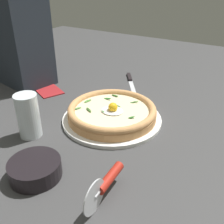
{
  "coord_description": "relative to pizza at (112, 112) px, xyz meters",
  "views": [
    {
      "loc": [
        0.42,
        -0.63,
        0.45
      ],
      "look_at": [
        0.03,
        0.02,
        0.03
      ],
      "focal_mm": 41.93,
      "sensor_mm": 36.0,
      "label": 1
    }
  ],
  "objects": [
    {
      "name": "ground_plane",
      "position": [
        -0.03,
        -0.02,
        -0.05
      ],
      "size": [
        2.4,
        2.4,
        0.03
      ],
      "primitive_type": "cube",
      "color": "#3B3A3B",
      "rests_on": "ground"
    },
    {
      "name": "pizza_plate",
      "position": [
        -0.0,
        0.0,
        -0.03
      ],
      "size": [
        0.33,
        0.33,
        0.01
      ],
      "primitive_type": "cylinder",
      "color": "white",
      "rests_on": "ground"
    },
    {
      "name": "pizza",
      "position": [
        0.0,
        0.0,
        0.0
      ],
      "size": [
        0.29,
        0.29,
        0.06
      ],
      "color": "tan",
      "rests_on": "pizza_plate"
    },
    {
      "name": "side_bowl",
      "position": [
        -0.02,
        -0.33,
        -0.01
      ],
      "size": [
        0.13,
        0.13,
        0.04
      ],
      "primitive_type": "cylinder",
      "color": "black",
      "rests_on": "ground"
    },
    {
      "name": "pizza_cutter",
      "position": [
        0.16,
        -0.29,
        0.01
      ],
      "size": [
        0.03,
        0.15,
        0.08
      ],
      "color": "silver",
      "rests_on": "ground"
    },
    {
      "name": "table_knife",
      "position": [
        -0.11,
        0.34,
        -0.03
      ],
      "size": [
        0.15,
        0.2,
        0.01
      ],
      "color": "silver",
      "rests_on": "ground"
    },
    {
      "name": "drinking_glass",
      "position": [
        -0.17,
        -0.2,
        0.02
      ],
      "size": [
        0.07,
        0.07,
        0.14
      ],
      "color": "silver",
      "rests_on": "ground"
    },
    {
      "name": "folded_napkin",
      "position": [
        -0.36,
        0.07,
        -0.03
      ],
      "size": [
        0.16,
        0.14,
        0.01
      ],
      "primitive_type": "cube",
      "rotation": [
        0.0,
        0.0,
        2.71
      ],
      "color": "maroon",
      "rests_on": "ground"
    }
  ]
}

